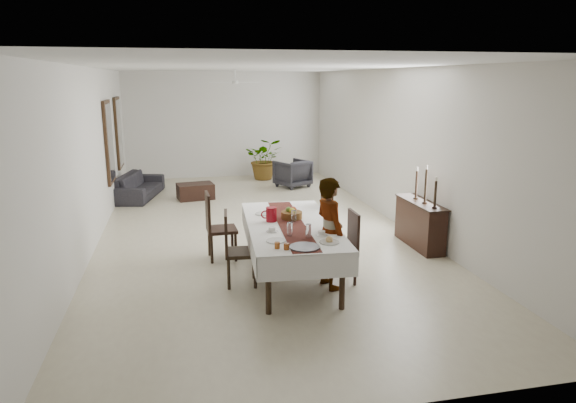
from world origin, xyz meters
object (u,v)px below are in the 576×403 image
Objects in this scene: red_pitcher at (271,214)px; sideboard_body at (420,225)px; sofa at (139,186)px; dining_table_top at (291,226)px; woman at (330,233)px.

sideboard_body is at bearing 14.66° from red_pitcher.
sofa is at bearing 111.85° from red_pitcher.
red_pitcher is 3.03m from sideboard_body.
dining_table_top is 12.00× the size of red_pitcher.
red_pitcher is 0.16× the size of sideboard_body.
woman is 1.22× the size of sideboard_body.
dining_table_top is at bearing -143.66° from sofa.
dining_table_top is 1.28× the size of sofa.
dining_table_top is 0.70m from woman.
dining_table_top is at bearing -160.26° from sideboard_body.
woman reaches higher than sofa.
dining_table_top is 1.98× the size of sideboard_body.
sofa is at bearing 117.05° from dining_table_top.
woman is at bearing -142.00° from sofa.
sofa is (-2.38, 5.94, -0.65)m from red_pitcher.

